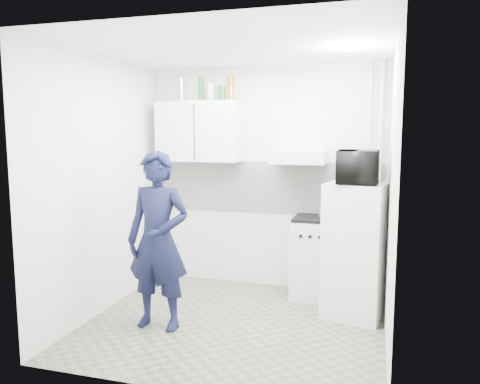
# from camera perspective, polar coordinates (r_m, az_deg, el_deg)

# --- Properties ---
(floor) EXTENTS (2.80, 2.80, 0.00)m
(floor) POSITION_cam_1_polar(r_m,az_deg,el_deg) (4.70, -0.71, -15.76)
(floor) COLOR #606257
(floor) RESTS_ON ground
(ceiling) EXTENTS (2.80, 2.80, 0.00)m
(ceiling) POSITION_cam_1_polar(r_m,az_deg,el_deg) (4.39, -0.76, 17.23)
(ceiling) COLOR white
(ceiling) RESTS_ON wall_back
(wall_back) EXTENTS (2.80, 0.00, 2.80)m
(wall_back) POSITION_cam_1_polar(r_m,az_deg,el_deg) (5.56, 3.02, 1.70)
(wall_back) COLOR silver
(wall_back) RESTS_ON floor
(wall_left) EXTENTS (0.00, 2.60, 2.60)m
(wall_left) POSITION_cam_1_polar(r_m,az_deg,el_deg) (4.95, -16.43, 0.71)
(wall_left) COLOR silver
(wall_left) RESTS_ON floor
(wall_right) EXTENTS (0.00, 2.60, 2.60)m
(wall_right) POSITION_cam_1_polar(r_m,az_deg,el_deg) (4.18, 17.96, -0.52)
(wall_right) COLOR silver
(wall_right) RESTS_ON floor
(person) EXTENTS (0.61, 0.40, 1.68)m
(person) POSITION_cam_1_polar(r_m,az_deg,el_deg) (4.45, -9.95, -5.85)
(person) COLOR black
(person) RESTS_ON floor
(stove) EXTENTS (0.55, 0.55, 0.88)m
(stove) POSITION_cam_1_polar(r_m,az_deg,el_deg) (5.36, 9.42, -7.98)
(stove) COLOR silver
(stove) RESTS_ON floor
(fridge) EXTENTS (0.66, 0.66, 1.35)m
(fridge) POSITION_cam_1_polar(r_m,az_deg,el_deg) (4.84, 13.90, -6.89)
(fridge) COLOR white
(fridge) RESTS_ON floor
(stove_top) EXTENTS (0.53, 0.53, 0.03)m
(stove_top) POSITION_cam_1_polar(r_m,az_deg,el_deg) (5.26, 9.52, -3.19)
(stove_top) COLOR black
(stove_top) RESTS_ON stove
(saucepan) EXTENTS (0.19, 0.19, 0.11)m
(saucepan) POSITION_cam_1_polar(r_m,az_deg,el_deg) (5.26, 10.58, -2.44)
(saucepan) COLOR silver
(saucepan) RESTS_ON stove_top
(microwave) EXTENTS (0.58, 0.39, 0.32)m
(microwave) POSITION_cam_1_polar(r_m,az_deg,el_deg) (4.71, 14.22, 3.01)
(microwave) COLOR black
(microwave) RESTS_ON fridge
(bottle_b) EXTENTS (0.07, 0.07, 0.28)m
(bottle_b) POSITION_cam_1_polar(r_m,az_deg,el_deg) (5.70, -7.20, 12.24)
(bottle_b) COLOR silver
(bottle_b) RESTS_ON upper_cabinet
(bottle_d) EXTENTS (0.06, 0.06, 0.28)m
(bottle_d) POSITION_cam_1_polar(r_m,az_deg,el_deg) (5.60, -4.76, 12.38)
(bottle_d) COLOR #144C1E
(bottle_d) RESTS_ON upper_cabinet
(canister_a) EXTENTS (0.08, 0.08, 0.21)m
(canister_a) POSITION_cam_1_polar(r_m,az_deg,el_deg) (5.56, -3.58, 12.07)
(canister_a) COLOR #B2B7BC
(canister_a) RESTS_ON upper_cabinet
(canister_b) EXTENTS (0.09, 0.09, 0.17)m
(canister_b) POSITION_cam_1_polar(r_m,az_deg,el_deg) (5.51, -2.23, 11.91)
(canister_b) COLOR #144C1E
(canister_b) RESTS_ON upper_cabinet
(bottle_e) EXTENTS (0.07, 0.07, 0.29)m
(bottle_e) POSITION_cam_1_polar(r_m,az_deg,el_deg) (5.49, -1.20, 12.56)
(bottle_e) COLOR brown
(bottle_e) RESTS_ON upper_cabinet
(upper_cabinet) EXTENTS (1.00, 0.35, 0.70)m
(upper_cabinet) POSITION_cam_1_polar(r_m,az_deg,el_deg) (5.59, -4.93, 7.36)
(upper_cabinet) COLOR white
(upper_cabinet) RESTS_ON wall_back
(range_hood) EXTENTS (0.60, 0.50, 0.14)m
(range_hood) POSITION_cam_1_polar(r_m,az_deg,el_deg) (5.21, 7.24, 4.25)
(range_hood) COLOR silver
(range_hood) RESTS_ON wall_back
(backsplash) EXTENTS (2.74, 0.03, 0.60)m
(backsplash) POSITION_cam_1_polar(r_m,az_deg,el_deg) (5.56, 2.97, 0.66)
(backsplash) COLOR white
(backsplash) RESTS_ON wall_back
(pipe_a) EXTENTS (0.05, 0.05, 2.60)m
(pipe_a) POSITION_cam_1_polar(r_m,az_deg,el_deg) (5.34, 16.53, 1.17)
(pipe_a) COLOR silver
(pipe_a) RESTS_ON floor
(pipe_b) EXTENTS (0.04, 0.04, 2.60)m
(pipe_b) POSITION_cam_1_polar(r_m,az_deg,el_deg) (5.34, 15.25, 1.22)
(pipe_b) COLOR silver
(pipe_b) RESTS_ON floor
(ceiling_spot_fixture) EXTENTS (0.10, 0.10, 0.02)m
(ceiling_spot_fixture) POSITION_cam_1_polar(r_m,az_deg,el_deg) (4.41, 13.14, 16.61)
(ceiling_spot_fixture) COLOR white
(ceiling_spot_fixture) RESTS_ON ceiling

